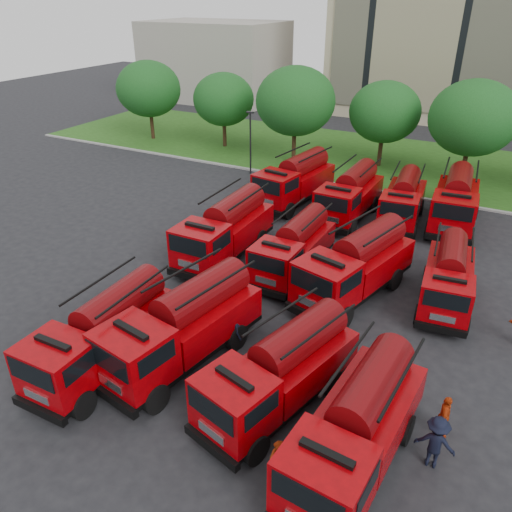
% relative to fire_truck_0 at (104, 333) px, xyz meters
% --- Properties ---
extents(ground, '(140.00, 140.00, 0.00)m').
position_rel_fire_truck_0_xyz_m(ground, '(3.57, 6.87, -1.61)').
color(ground, black).
rests_on(ground, ground).
extents(lawn, '(70.00, 16.00, 0.12)m').
position_rel_fire_truck_0_xyz_m(lawn, '(3.57, 32.87, -1.55)').
color(lawn, '#1D4312').
rests_on(lawn, ground).
extents(curb, '(70.00, 0.30, 0.14)m').
position_rel_fire_truck_0_xyz_m(curb, '(3.57, 24.77, -1.54)').
color(curb, gray).
rests_on(curb, ground).
extents(apartment_building, '(30.00, 14.18, 25.00)m').
position_rel_fire_truck_0_xyz_m(apartment_building, '(5.57, 54.81, 10.89)').
color(apartment_building, beige).
rests_on(apartment_building, ground).
extents(side_building, '(18.00, 12.00, 10.00)m').
position_rel_fire_truck_0_xyz_m(side_building, '(-26.43, 50.87, 3.39)').
color(side_building, gray).
rests_on(side_building, ground).
extents(tree_0, '(6.30, 6.30, 7.70)m').
position_rel_fire_truck_0_xyz_m(tree_0, '(-20.43, 28.87, 3.41)').
color(tree_0, '#382314').
rests_on(tree_0, ground).
extents(tree_1, '(5.71, 5.71, 6.98)m').
position_rel_fire_truck_0_xyz_m(tree_1, '(-12.43, 29.87, 2.94)').
color(tree_1, '#382314').
rests_on(tree_1, ground).
extents(tree_2, '(6.72, 6.72, 8.22)m').
position_rel_fire_truck_0_xyz_m(tree_2, '(-4.43, 28.37, 3.75)').
color(tree_2, '#382314').
rests_on(tree_2, ground).
extents(tree_3, '(5.88, 5.88, 7.19)m').
position_rel_fire_truck_0_xyz_m(tree_3, '(2.57, 30.87, 3.08)').
color(tree_3, '#382314').
rests_on(tree_3, ground).
extents(tree_4, '(6.55, 6.55, 8.01)m').
position_rel_fire_truck_0_xyz_m(tree_4, '(9.57, 29.37, 3.61)').
color(tree_4, '#382314').
rests_on(tree_4, ground).
extents(lamp_post_0, '(0.60, 0.25, 5.11)m').
position_rel_fire_truck_0_xyz_m(lamp_post_0, '(-6.43, 24.07, 1.29)').
color(lamp_post_0, black).
rests_on(lamp_post_0, ground).
extents(fire_truck_0, '(2.65, 7.05, 3.19)m').
position_rel_fire_truck_0_xyz_m(fire_truck_0, '(0.00, 0.00, 0.00)').
color(fire_truck_0, black).
rests_on(fire_truck_0, ground).
extents(fire_truck_1, '(3.80, 7.78, 3.40)m').
position_rel_fire_truck_0_xyz_m(fire_truck_1, '(2.56, 1.77, 0.10)').
color(fire_truck_1, black).
rests_on(fire_truck_1, ground).
extents(fire_truck_2, '(4.05, 7.27, 3.14)m').
position_rel_fire_truck_0_xyz_m(fire_truck_2, '(7.10, 1.32, -0.03)').
color(fire_truck_2, black).
rests_on(fire_truck_2, ground).
extents(fire_truck_3, '(3.03, 7.20, 3.20)m').
position_rel_fire_truck_0_xyz_m(fire_truck_3, '(10.34, 0.04, 0.00)').
color(fire_truck_3, black).
rests_on(fire_truck_3, ground).
extents(fire_truck_4, '(2.81, 7.53, 3.42)m').
position_rel_fire_truck_0_xyz_m(fire_truck_4, '(-0.60, 10.34, 0.11)').
color(fire_truck_4, black).
rests_on(fire_truck_4, ground).
extents(fire_truck_5, '(2.53, 6.67, 3.02)m').
position_rel_fire_truck_0_xyz_m(fire_truck_5, '(3.55, 10.54, -0.09)').
color(fire_truck_5, black).
rests_on(fire_truck_5, ground).
extents(fire_truck_6, '(4.38, 7.91, 3.42)m').
position_rel_fire_truck_0_xyz_m(fire_truck_6, '(7.15, 9.83, 0.11)').
color(fire_truck_6, black).
rests_on(fire_truck_6, ground).
extents(fire_truck_7, '(2.82, 6.52, 2.88)m').
position_rel_fire_truck_0_xyz_m(fire_truck_7, '(11.32, 11.22, -0.16)').
color(fire_truck_7, black).
rests_on(fire_truck_7, ground).
extents(fire_truck_8, '(3.58, 7.73, 3.39)m').
position_rel_fire_truck_0_xyz_m(fire_truck_8, '(-0.53, 19.82, 0.10)').
color(fire_truck_8, black).
rests_on(fire_truck_8, ground).
extents(fire_truck_9, '(2.80, 7.27, 3.28)m').
position_rel_fire_truck_0_xyz_m(fire_truck_9, '(3.79, 19.05, 0.04)').
color(fire_truck_9, black).
rests_on(fire_truck_9, ground).
extents(fire_truck_10, '(2.98, 6.90, 3.05)m').
position_rel_fire_truck_0_xyz_m(fire_truck_10, '(7.07, 20.09, -0.07)').
color(fire_truck_10, black).
rests_on(fire_truck_10, ground).
extents(fire_truck_11, '(3.20, 7.64, 3.39)m').
position_rel_fire_truck_0_xyz_m(fire_truck_11, '(10.15, 21.02, 0.10)').
color(fire_truck_11, black).
rests_on(fire_truck_11, ground).
extents(firefighter_1, '(0.86, 0.62, 1.60)m').
position_rel_fire_truck_0_xyz_m(firefighter_1, '(8.50, -1.66, -1.61)').
color(firefighter_1, '#B4350D').
rests_on(firefighter_1, ground).
extents(firefighter_2, '(0.61, 1.00, 1.65)m').
position_rel_fire_truck_0_xyz_m(firefighter_2, '(12.67, 2.62, -1.61)').
color(firefighter_2, '#B4350D').
rests_on(firefighter_2, ground).
extents(firefighter_3, '(1.30, 0.71, 1.96)m').
position_rel_fire_truck_0_xyz_m(firefighter_3, '(12.61, 1.19, -1.61)').
color(firefighter_3, black).
rests_on(firefighter_3, ground).
extents(firefighter_4, '(1.06, 0.92, 1.82)m').
position_rel_fire_truck_0_xyz_m(firefighter_4, '(3.92, 3.37, -1.61)').
color(firefighter_4, black).
rests_on(firefighter_4, ground).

